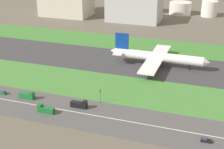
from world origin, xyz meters
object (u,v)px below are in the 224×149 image
Objects in this scene: hangar_building at (134,8)px; fuel_tank_east at (209,9)px; truck_0 at (79,104)px; traffic_light at (100,95)px; car_0 at (206,140)px; truck_1 at (46,110)px; truck_2 at (27,96)px; car_4 at (2,93)px; fuel_tank_centre at (180,8)px; fuel_tank_west at (149,6)px; airliner at (156,57)px.

fuel_tank_east is (68.46, 45.00, -5.11)m from hangar_building.
truck_0 is 231.58m from fuel_tank_east.
traffic_light is 222.21m from fuel_tank_east.
truck_1 is at bearing 0.00° from car_0.
hangar_building is at bearing 87.90° from truck_2.
truck_2 is at bearing -168.03° from traffic_light.
hangar_building is (21.91, 182.00, 12.10)m from car_4.
fuel_tank_centre is at bearing 78.79° from truck_2.
fuel_tank_centre is (38.33, 45.00, -6.59)m from hangar_building.
truck_2 is 227.33m from fuel_tank_west.
airliner is 14.77× the size of car_0.
truck_0 is 0.16× the size of hangar_building.
airliner reaches higher than car_0.
truck_2 reaches higher than car_4.
hangar_building is 2.18× the size of fuel_tank_west.
fuel_tank_west is (-5.37, 237.00, 5.04)m from truck_1.
fuel_tank_east is at bearing 78.69° from truck_0.
hangar_building reaches higher than fuel_tank_east.
airliner reaches higher than fuel_tank_east.
hangar_building is 45.66m from fuel_tank_west.
airliner reaches higher than fuel_tank_west.
truck_1 is at bearing -31.14° from truck_2.
traffic_light reaches higher than car_4.
fuel_tank_east reaches higher than truck_1.
hangar_building is (-31.03, 174.01, 8.73)m from traffic_light.
truck_0 reaches higher than car_4.
airliner is 86.38m from truck_1.
traffic_light reaches higher than car_0.
car_0 is 56.41m from traffic_light.
fuel_tank_centre is at bearing -79.00° from car_0.
hangar_building is (-23.06, 182.00, 11.36)m from truck_0.
truck_1 is 74.51m from car_0.
airliner is at bearing 51.87° from truck_2.
truck_1 is 0.16× the size of hangar_building.
car_4 is 1.00× the size of car_0.
traffic_light reaches higher than truck_1.
truck_0 is at bearing -101.31° from fuel_tank_east.
fuel_tank_east is (45.40, 227.00, 6.24)m from truck_0.
truck_2 is 1.91× the size of car_0.
car_4 is 0.52× the size of truck_2.
car_4 is at bearing -104.86° from fuel_tank_centre.
hangar_building is (6.67, 182.00, 11.36)m from truck_2.
car_0 is 0.09× the size of hangar_building.
airliner is 7.74× the size of truck_2.
truck_0 is at bearing -0.00° from car_4.
car_0 is at bearing -66.28° from hangar_building.
airliner reaches higher than car_4.
fuel_tank_east is at bearing -103.88° from truck_1.
car_0 is at bearing -6.27° from truck_2.
car_4 is 33.33m from truck_1.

